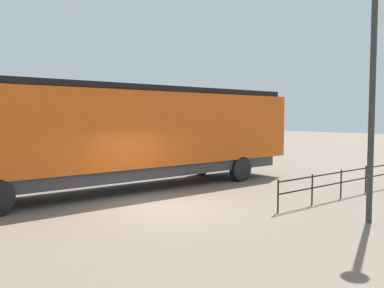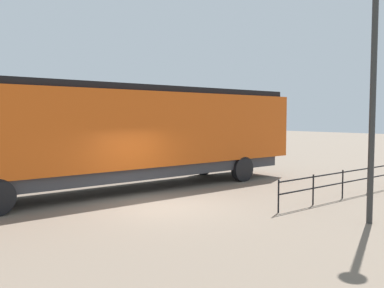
% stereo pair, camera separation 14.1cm
% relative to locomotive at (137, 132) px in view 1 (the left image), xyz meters
% --- Properties ---
extents(ground_plane, '(120.00, 120.00, 0.00)m').
position_rel_locomotive_xyz_m(ground_plane, '(3.34, -1.23, -2.28)').
color(ground_plane, '#756656').
extents(locomotive, '(3.00, 15.91, 4.05)m').
position_rel_locomotive_xyz_m(locomotive, '(0.00, 0.00, 0.00)').
color(locomotive, '#D15114').
rests_on(locomotive, ground_plane).
extents(lamp_post, '(0.50, 0.50, 6.55)m').
position_rel_locomotive_xyz_m(lamp_post, '(8.55, 1.96, 2.22)').
color(lamp_post, '#2D2D2D').
rests_on(lamp_post, ground_plane).
extents(platform_fence, '(0.05, 8.80, 1.00)m').
position_rel_locomotive_xyz_m(platform_fence, '(6.24, 5.36, -1.62)').
color(platform_fence, black).
rests_on(platform_fence, ground_plane).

